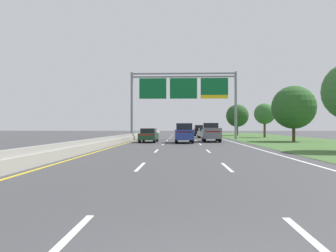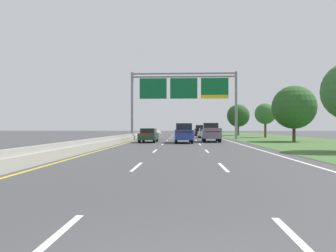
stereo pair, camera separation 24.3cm
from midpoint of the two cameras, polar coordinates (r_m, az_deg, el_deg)
ground_plane at (r=38.02m, az=2.64°, el=-2.78°), size 220.00×220.00×0.00m
lane_striping at (r=37.56m, az=2.64°, el=-2.81°), size 11.96×106.00×0.01m
grass_verge_right at (r=40.50m, az=22.81°, el=-2.59°), size 14.00×110.00×0.02m
median_barrier_concrete at (r=38.57m, az=-7.22°, el=-2.22°), size 0.60×110.00×0.85m
overhead_sign_gantry at (r=44.74m, az=3.03°, el=6.28°), size 15.06×0.42×9.52m
pickup_truck_grey at (r=37.37m, az=7.96°, el=-1.17°), size 2.13×5.45×2.20m
car_silver_right_lane_sedan at (r=50.26m, az=6.77°, el=-1.22°), size 1.92×4.44×1.57m
car_black_right_lane_suv at (r=62.24m, az=5.87°, el=-0.77°), size 1.98×4.73×2.11m
car_darkgreen_left_lane_sedan at (r=35.51m, az=-3.33°, el=-1.64°), size 1.93×4.44×1.57m
car_blue_centre_lane_suv at (r=34.12m, az=3.04°, el=-1.23°), size 2.04×4.75×2.11m
roadside_tree_mid at (r=40.09m, az=22.00°, el=3.16°), size 5.11×5.11×6.62m
roadside_tree_far at (r=53.77m, az=17.33°, el=2.13°), size 3.40×3.40×5.62m
roadside_tree_distant at (r=66.15m, az=12.69°, el=1.84°), size 4.60×4.60×6.38m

